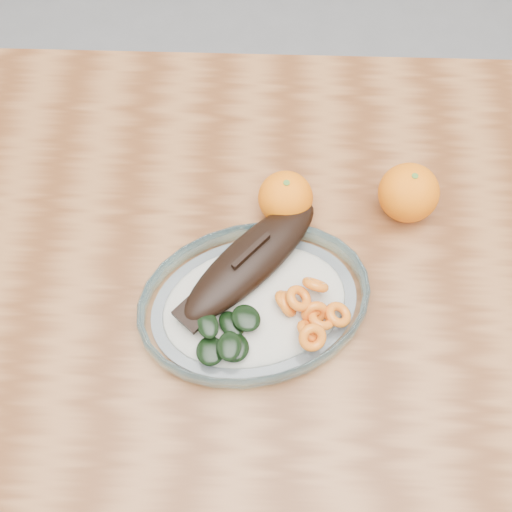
{
  "coord_description": "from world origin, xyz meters",
  "views": [
    {
      "loc": [
        -0.03,
        -0.32,
        1.47
      ],
      "look_at": [
        -0.04,
        0.04,
        0.77
      ],
      "focal_mm": 45.0,
      "sensor_mm": 36.0,
      "label": 1
    }
  ],
  "objects_px": {
    "dining_table": "(284,325)",
    "plated_meal": "(255,300)",
    "orange_right": "(409,193)",
    "orange_left": "(285,198)"
  },
  "relations": [
    {
      "from": "dining_table",
      "to": "orange_right",
      "type": "distance_m",
      "value": 0.24
    },
    {
      "from": "orange_right",
      "to": "orange_left",
      "type": "bearing_deg",
      "value": -176.28
    },
    {
      "from": "orange_left",
      "to": "orange_right",
      "type": "relative_size",
      "value": 0.91
    },
    {
      "from": "orange_left",
      "to": "orange_right",
      "type": "bearing_deg",
      "value": 3.72
    },
    {
      "from": "plated_meal",
      "to": "orange_left",
      "type": "bearing_deg",
      "value": 59.35
    },
    {
      "from": "dining_table",
      "to": "plated_meal",
      "type": "xyz_separation_m",
      "value": [
        -0.04,
        -0.01,
        0.12
      ]
    },
    {
      "from": "dining_table",
      "to": "orange_right",
      "type": "bearing_deg",
      "value": 40.61
    },
    {
      "from": "plated_meal",
      "to": "orange_right",
      "type": "height_order",
      "value": "same"
    },
    {
      "from": "dining_table",
      "to": "plated_meal",
      "type": "height_order",
      "value": "plated_meal"
    },
    {
      "from": "dining_table",
      "to": "orange_right",
      "type": "height_order",
      "value": "orange_right"
    }
  ]
}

